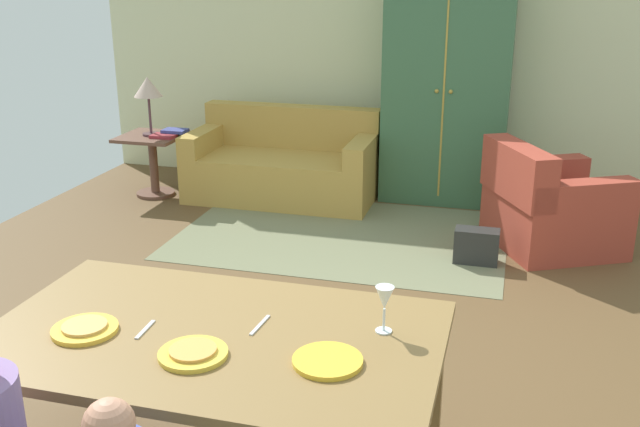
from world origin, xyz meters
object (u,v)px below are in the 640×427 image
plate_near_woman (328,361)px  table_lamp (148,89)px  armoire (447,86)px  wine_glass (385,300)px  handbag (476,246)px  plate_near_child (193,354)px  book_upper (175,131)px  side_table (153,156)px  plate_near_man (85,329)px  armchair (549,208)px  dining_table (214,349)px  book_lower (164,136)px  couch (284,166)px

plate_near_woman → table_lamp: table_lamp is taller
armoire → wine_glass: bearing=-87.2°
handbag → plate_near_child: bearing=-105.6°
armoire → book_upper: armoire is taller
wine_glass → side_table: 4.57m
plate_near_woman → table_lamp: 4.68m
plate_near_man → side_table: bearing=114.5°
plate_near_man → handbag: (1.31, 2.94, -0.64)m
table_lamp → armchair: bearing=-6.8°
dining_table → side_table: size_ratio=2.97×
armoire → side_table: armoire is taller
plate_near_woman → book_lower: 4.55m
book_upper → wine_glass: bearing=-53.8°
plate_near_man → armoire: bearing=78.7°
dining_table → book_lower: (-2.07, 3.66, -0.10)m
plate_near_child → armchair: size_ratio=0.22×
couch → side_table: size_ratio=2.94×
plate_near_man → couch: couch is taller
plate_near_man → plate_near_child: bearing=-7.2°
book_lower → couch: bearing=16.6°
plate_near_man → couch: (-0.55, 4.09, -0.47)m
book_upper → handbag: 3.05m
handbag → book_upper: bearing=161.4°
armoire → book_upper: bearing=-167.0°
armchair → book_lower: size_ratio=5.25×
plate_near_man → table_lamp: size_ratio=0.46×
dining_table → book_lower: size_ratio=7.84×
armchair → book_lower: (-3.41, 0.37, 0.28)m
plate_near_woman → dining_table: bearing=168.1°
plate_near_man → armoire: size_ratio=0.12×
couch → book_upper: size_ratio=7.76×
wine_glass → handbag: wine_glass is taller
side_table → book_upper: book_upper is taller
plate_near_child → handbag: bearing=74.4°
plate_near_man → plate_near_woman: (0.95, 0.02, 0.00)m
dining_table → book_upper: size_ratio=7.84×
wine_glass → handbag: size_ratio=0.58×
side_table → handbag: bearing=-16.4°
plate_near_woman → plate_near_man: bearing=-178.8°
plate_near_child → book_upper: plate_near_child is taller
armoire → book_lower: 2.62m
armchair → handbag: size_ratio=3.61×
plate_near_woman → book_lower: size_ratio=1.14×
plate_near_man → armoire: 4.55m
book_lower → handbag: 3.06m
plate_near_man → armoire: armoire is taller
dining_table → armchair: size_ratio=1.49×
dining_table → armoire: size_ratio=0.82×
plate_near_child → wine_glass: size_ratio=1.34×
plate_near_man → plate_near_woman: 0.95m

